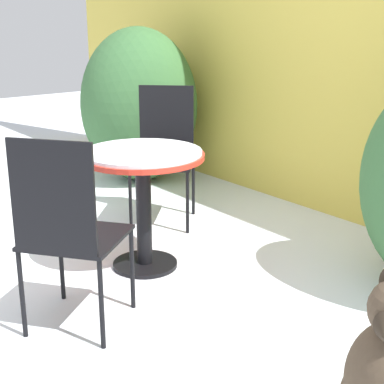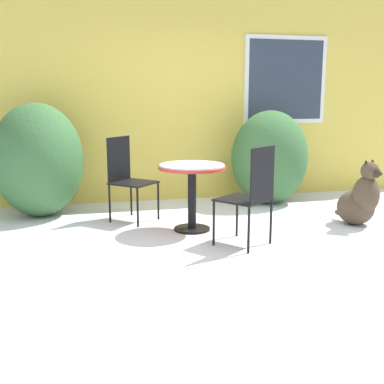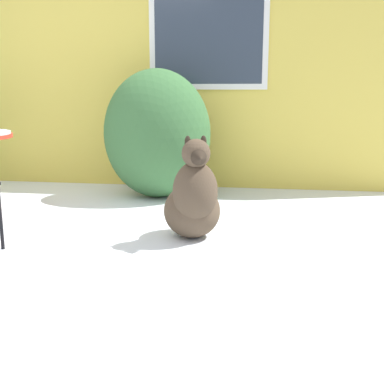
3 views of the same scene
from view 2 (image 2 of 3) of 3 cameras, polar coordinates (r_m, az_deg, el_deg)
ground_plane at (r=5.05m, az=5.16°, el=-5.72°), size 16.00×16.00×0.00m
house_wall at (r=6.96m, az=0.02°, el=11.41°), size 8.00×0.10×2.96m
shrub_left at (r=6.22m, az=-17.80°, el=3.61°), size 1.10×1.06×1.40m
shrub_middle at (r=6.73m, az=9.20°, el=4.05°), size 1.08×0.87×1.29m
patio_table at (r=5.28m, az=0.00°, el=1.57°), size 0.74×0.74×0.74m
patio_chair_near_table at (r=5.78m, az=-7.64°, el=1.96°), size 0.63×0.63×1.00m
patio_chair_far_side at (r=4.74m, az=6.98°, el=-0.06°), size 0.63×0.63×1.00m
dog at (r=5.87m, az=19.28°, el=-0.98°), size 0.53×0.63×0.77m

